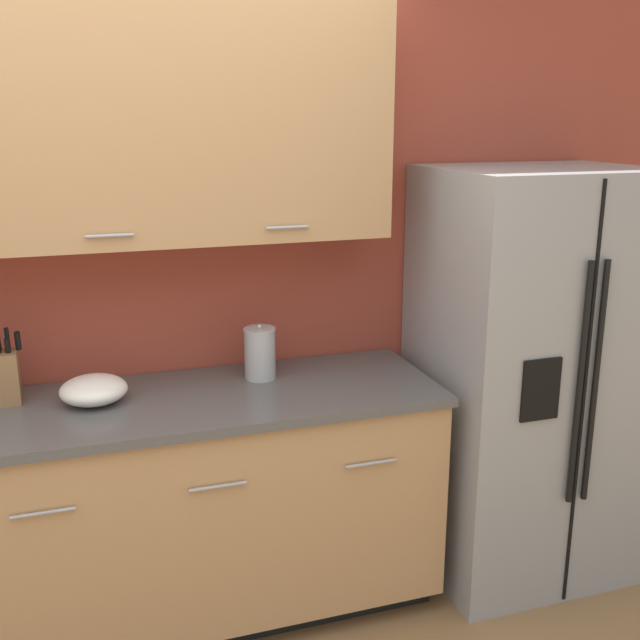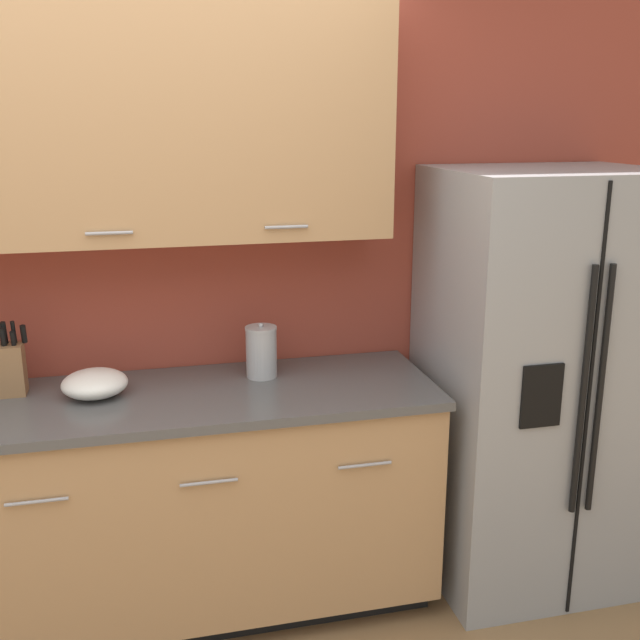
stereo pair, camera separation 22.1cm
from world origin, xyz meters
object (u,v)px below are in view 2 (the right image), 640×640
steel_canister (261,352)px  mixing_bowl (95,383)px  refrigerator (538,381)px  knife_block (7,367)px

steel_canister → mixing_bowl: size_ratio=0.92×
refrigerator → knife_block: size_ratio=6.21×
steel_canister → mixing_bowl: steel_canister is taller
refrigerator → steel_canister: refrigerator is taller
refrigerator → knife_block: refrigerator is taller
knife_block → steel_canister: size_ratio=1.27×
refrigerator → knife_block: 2.10m
refrigerator → steel_canister: bearing=171.9°
knife_block → steel_canister: bearing=-1.5°
steel_canister → mixing_bowl: 0.64m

